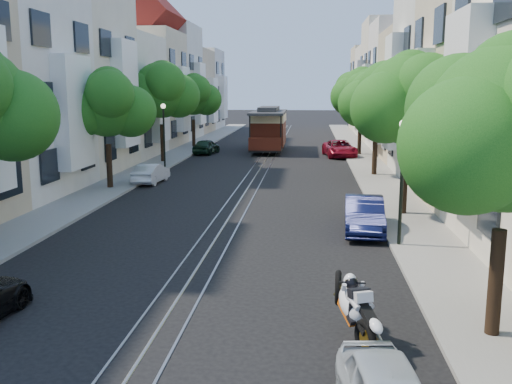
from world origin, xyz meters
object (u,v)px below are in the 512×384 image
(tree_e_d, at_px, (362,94))
(parked_car_e_far, at_px, (340,148))
(parked_car_e_mid, at_px, (364,215))
(sportbike_rider, at_px, (354,306))
(lamp_west, at_px, (164,126))
(parked_car_w_far, at_px, (206,146))
(tree_w_c, at_px, (162,91))
(tree_w_d, at_px, (194,96))
(tree_w_b, at_px, (108,105))
(cable_car, at_px, (269,127))
(parked_car_w_mid, at_px, (151,173))
(tree_e_a, at_px, (511,132))
(tree_e_c, at_px, (378,100))
(lamp_east, at_px, (402,163))
(tree_e_b, at_px, (409,102))

(tree_e_d, bearing_deg, parked_car_e_far, -145.10)
(parked_car_e_mid, bearing_deg, sportbike_rider, -93.60)
(lamp_west, height_order, parked_car_w_far, lamp_west)
(tree_w_c, bearing_deg, tree_w_d, 90.00)
(tree_w_b, distance_m, parked_car_e_far, 20.67)
(cable_car, bearing_deg, tree_w_c, -128.70)
(tree_w_d, relative_size, parked_car_w_mid, 1.93)
(tree_w_b, xyz_separation_m, sportbike_rider, (11.38, -17.45, -3.58))
(tree_e_d, height_order, parked_car_w_far, tree_e_d)
(tree_e_a, bearing_deg, lamp_west, 118.45)
(tree_e_d, distance_m, lamp_west, 16.39)
(tree_w_b, distance_m, sportbike_rider, 21.14)
(tree_e_c, xyz_separation_m, lamp_west, (-13.56, 2.02, -1.75))
(parked_car_e_far, bearing_deg, tree_w_c, -166.71)
(tree_w_b, distance_m, cable_car, 20.99)
(tree_e_c, distance_m, parked_car_e_mid, 14.63)
(tree_e_d, xyz_separation_m, lamp_east, (-0.96, -26.98, -2.02))
(parked_car_e_far, bearing_deg, tree_e_b, -92.96)
(sportbike_rider, height_order, cable_car, cable_car)
(tree_e_a, height_order, lamp_west, tree_e_a)
(parked_car_w_far, bearing_deg, tree_e_c, 146.60)
(cable_car, height_order, parked_car_e_mid, cable_car)
(tree_e_a, relative_size, parked_car_w_mid, 1.85)
(lamp_west, bearing_deg, parked_car_e_mid, -53.97)
(lamp_east, relative_size, parked_car_w_far, 1.16)
(tree_e_a, bearing_deg, lamp_east, 97.79)
(tree_e_a, height_order, tree_e_b, tree_e_b)
(tree_e_d, relative_size, parked_car_w_far, 1.91)
(sportbike_rider, bearing_deg, parked_car_e_mid, 61.98)
(lamp_east, xyz_separation_m, sportbike_rider, (-2.06, -7.48, -2.03))
(tree_e_c, relative_size, parked_car_w_mid, 1.93)
(parked_car_w_far, bearing_deg, tree_e_a, 117.87)
(tree_w_b, xyz_separation_m, parked_car_e_mid, (12.46, -7.95, -3.74))
(lamp_west, height_order, cable_car, lamp_west)
(tree_e_c, bearing_deg, tree_w_b, -157.38)
(lamp_east, relative_size, cable_car, 0.47)
(tree_w_d, bearing_deg, parked_car_w_mid, -85.54)
(tree_w_c, distance_m, lamp_west, 3.81)
(tree_e_c, height_order, sportbike_rider, tree_e_c)
(tree_e_a, relative_size, parked_car_w_far, 1.75)
(tree_e_b, bearing_deg, sportbike_rider, -103.64)
(tree_w_b, bearing_deg, parked_car_e_mid, -32.55)
(tree_w_b, xyz_separation_m, cable_car, (6.93, 19.67, -2.38))
(tree_e_b, relative_size, tree_w_c, 0.94)
(tree_e_a, relative_size, tree_e_c, 0.96)
(sportbike_rider, bearing_deg, tree_e_c, 61.11)
(parked_car_w_far, bearing_deg, tree_e_b, 127.33)
(parked_car_e_mid, bearing_deg, tree_w_b, 150.32)
(tree_e_a, relative_size, lamp_east, 1.51)
(parked_car_e_far, relative_size, parked_car_w_far, 1.32)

